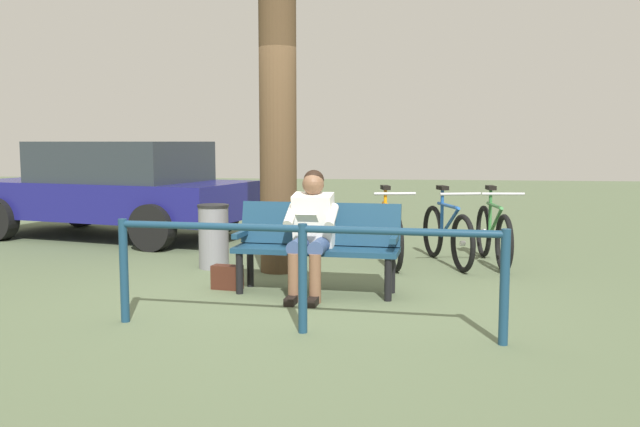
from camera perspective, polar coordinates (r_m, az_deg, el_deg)
ground_plane at (r=6.46m, az=-2.59°, el=-7.04°), size 40.00×40.00×0.00m
bench at (r=6.56m, az=-0.21°, el=-2.32°), size 1.63×0.59×0.87m
person_reading at (r=6.39m, az=-0.74°, el=-1.12°), size 0.51×0.79×1.20m
handbag at (r=6.80m, az=-7.89°, el=-5.39°), size 0.32×0.19×0.24m
tree_trunk at (r=7.55m, az=-3.59°, el=8.19°), size 0.41×0.41×3.49m
litter_bin at (r=7.91m, az=-9.02°, el=-1.92°), size 0.36×0.36×0.75m
bicycle_blue at (r=8.33m, az=14.50°, el=-1.73°), size 0.48×1.68×0.94m
bicycle_red at (r=8.20m, az=10.72°, el=-1.77°), size 0.63×1.62×0.94m
bicycle_silver at (r=8.14m, az=5.77°, el=-1.74°), size 0.54×1.65×0.94m
railing_fence at (r=5.14m, az=-1.48°, el=-3.74°), size 3.05×0.30×0.85m
parked_car at (r=10.75m, az=-17.02°, el=2.15°), size 4.50×2.74×1.47m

